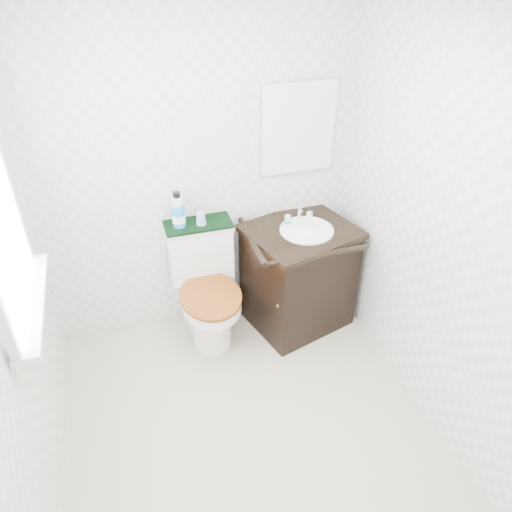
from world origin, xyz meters
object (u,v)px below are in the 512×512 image
vanity (299,274)px  cup (201,218)px  mouthwash_bottle (178,211)px  toilet (206,292)px  trash_bin (224,301)px

vanity → cup: cup is taller
vanity → mouthwash_bottle: size_ratio=3.63×
toilet → trash_bin: toilet is taller
trash_bin → mouthwash_bottle: 0.90m
toilet → mouthwash_bottle: bearing=135.4°
mouthwash_bottle → cup: (0.15, -0.02, -0.07)m
mouthwash_bottle → cup: size_ratio=2.89×
trash_bin → mouthwash_bottle: mouthwash_bottle is taller
trash_bin → cup: bearing=-167.7°
toilet → cup: bearing=79.0°
toilet → trash_bin: (0.16, 0.14, -0.23)m
toilet → mouthwash_bottle: (-0.13, 0.12, 0.62)m
toilet → vanity: (0.69, -0.06, 0.05)m
vanity → toilet: bearing=175.0°
trash_bin → mouthwash_bottle: bearing=-177.8°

